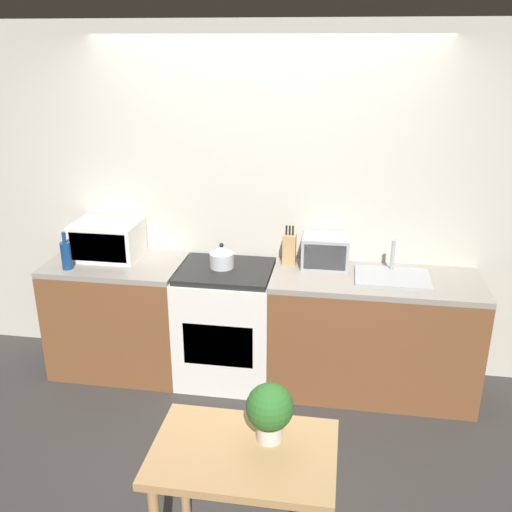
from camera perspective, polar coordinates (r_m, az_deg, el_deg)
name	(u,v)px	position (r m, az deg, el deg)	size (l,w,h in m)	color
ground_plane	(239,440)	(3.93, -1.73, -17.96)	(16.00, 16.00, 0.00)	#33302D
wall_back	(264,204)	(4.31, 0.82, 5.18)	(10.00, 0.06, 2.60)	beige
counter_left_run	(120,315)	(4.59, -13.46, -5.79)	(1.00, 0.62, 0.90)	brown
counter_right_run	(372,334)	(4.28, 11.54, -7.70)	(1.47, 0.62, 0.90)	brown
stove_range	(227,324)	(4.35, -2.95, -6.79)	(0.70, 0.62, 0.90)	silver
kettle	(222,257)	(4.16, -3.45, -0.10)	(0.18, 0.18, 0.19)	#B7B7BC
microwave	(107,240)	(4.48, -14.64, 1.59)	(0.49, 0.37, 0.27)	silver
bottle	(66,255)	(4.33, -18.45, 0.11)	(0.07, 0.07, 0.28)	navy
knife_block	(289,249)	(4.21, 3.35, 0.70)	(0.10, 0.09, 0.30)	tan
toaster_oven	(326,251)	(4.18, 6.97, 0.45)	(0.34, 0.26, 0.23)	#999BA0
sink_basin	(392,276)	(4.09, 13.48, -1.99)	(0.51, 0.37, 0.24)	#999BA0
dining_table	(244,470)	(2.80, -1.24, -20.60)	(0.84, 0.57, 0.73)	tan
potted_plant	(270,409)	(2.69, 1.38, -15.09)	(0.22, 0.22, 0.28)	beige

